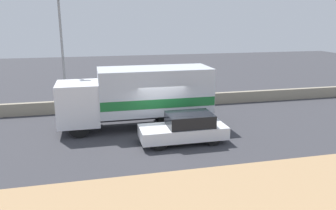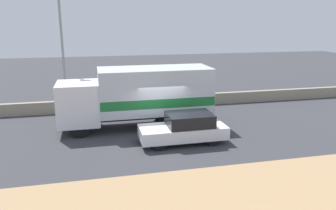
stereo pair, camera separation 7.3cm
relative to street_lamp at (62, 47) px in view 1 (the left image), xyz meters
The scene contains 5 objects.
ground_plane 8.34m from the street_lamp, 44.21° to the right, with size 80.00×80.00×0.00m, color #38383D.
stone_wall_backdrop 6.51m from the street_lamp, 10.72° to the left, with size 60.00×0.35×0.79m.
street_lamp is the anchor object (origin of this frame).
box_truck 5.69m from the street_lamp, 35.43° to the right, with size 8.31×2.53×3.32m.
car_hatchback 9.04m from the street_lamp, 44.80° to the right, with size 4.22×1.72×1.46m.
Camera 1 is at (-3.53, -15.43, 5.87)m, focal length 35.00 mm.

